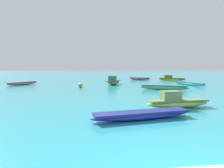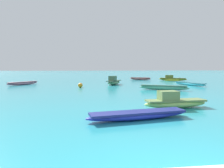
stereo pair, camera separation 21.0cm
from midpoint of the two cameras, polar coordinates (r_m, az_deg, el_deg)
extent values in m
ellipsoid|color=#4BC1D0|center=(22.54, 21.53, 0.05)|extent=(1.88, 3.94, 0.33)
cube|color=teal|center=(22.53, 21.54, 0.36)|extent=(1.74, 3.63, 0.08)
ellipsoid|color=#5F996A|center=(21.84, 0.80, 0.42)|extent=(2.04, 2.69, 0.47)
cube|color=#416147|center=(21.82, 0.80, 0.93)|extent=(1.91, 2.49, 0.08)
cube|color=#416147|center=(21.50, 0.45, 1.66)|extent=(0.96, 0.98, 0.51)
ellipsoid|color=#5AB28C|center=(17.18, 14.82, -1.00)|extent=(3.84, 2.24, 0.41)
cube|color=#3E6E5A|center=(17.17, 14.83, -0.46)|extent=(3.55, 2.08, 0.08)
ellipsoid|color=#A8D76D|center=(9.85, 18.28, -5.35)|extent=(3.10, 0.94, 0.38)
cube|color=olive|center=(9.83, 18.30, -4.49)|extent=(2.85, 0.89, 0.08)
cube|color=olive|center=(9.61, 16.34, -3.14)|extent=(0.90, 0.68, 0.42)
ellipsoid|color=#202EB3|center=(7.39, 8.34, -8.82)|extent=(3.93, 1.34, 0.29)
cube|color=navy|center=(7.37, 8.35, -8.01)|extent=(3.62, 1.26, 0.08)
ellipsoid|color=#BB748D|center=(23.53, -23.91, 0.19)|extent=(2.67, 3.11, 0.36)
cube|color=#734C5A|center=(23.52, -23.92, 0.53)|extent=(2.47, 2.87, 0.08)
ellipsoid|color=#BE6663|center=(30.32, 8.32, 1.50)|extent=(3.11, 1.90, 0.39)
cube|color=brown|center=(30.31, 8.32, 1.79)|extent=(2.87, 1.77, 0.08)
ellipsoid|color=#969F2D|center=(30.22, 17.15, 1.31)|extent=(3.77, 2.29, 0.37)
cube|color=brown|center=(30.21, 17.16, 1.59)|extent=(3.48, 2.13, 0.08)
cube|color=brown|center=(30.22, 16.25, 2.08)|extent=(1.21, 0.96, 0.41)
cylinder|color=brown|center=(30.18, 18.82, 1.66)|extent=(1.48, 2.89, 0.07)
cylinder|color=brown|center=(30.26, 15.50, 1.75)|extent=(1.48, 2.89, 0.07)
ellipsoid|color=#969F2D|center=(31.82, 17.28, 1.32)|extent=(2.04, 1.15, 0.20)
ellipsoid|color=#969F2D|center=(28.63, 16.99, 0.97)|extent=(2.04, 1.15, 0.20)
sphere|color=orange|center=(18.84, -8.72, -0.37)|extent=(0.43, 0.43, 0.43)
camera|label=1|loc=(0.10, -89.70, 0.03)|focal=32.00mm
camera|label=2|loc=(0.10, 90.30, -0.03)|focal=32.00mm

